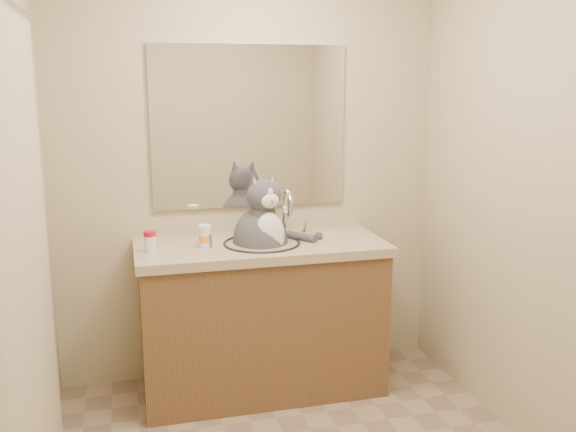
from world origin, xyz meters
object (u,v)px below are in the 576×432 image
object	(u,v)px
pill_bottle_orange	(205,237)
cat	(262,237)
grey_canister	(207,241)
pill_bottle_redcap	(150,242)

from	to	relation	value
pill_bottle_orange	cat	bearing A→B (deg)	4.60
cat	grey_canister	distance (m)	0.30
pill_bottle_redcap	pill_bottle_orange	size ratio (longest dim) A/B	0.93
cat	pill_bottle_redcap	size ratio (longest dim) A/B	5.41
pill_bottle_redcap	pill_bottle_orange	xyz separation A→B (m)	(0.28, 0.03, 0.00)
pill_bottle_redcap	grey_canister	bearing A→B (deg)	4.07
cat	pill_bottle_redcap	distance (m)	0.59
cat	grey_canister	size ratio (longest dim) A/B	8.17
cat	pill_bottle_redcap	world-z (taller)	cat
pill_bottle_redcap	pill_bottle_orange	bearing A→B (deg)	5.65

